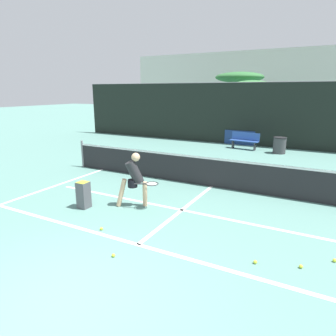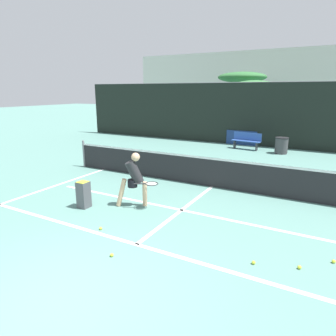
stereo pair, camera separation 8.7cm
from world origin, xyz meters
The scene contains 21 objects.
ground_plane centered at (0.00, 0.00, 0.00)m, with size 100.00×100.00×0.00m, color slate.
court_baseline_near centered at (0.00, 2.04, 0.00)m, with size 11.00×0.10×0.01m, color white.
court_service_line centered at (0.00, 4.09, 0.00)m, with size 8.25×0.10×0.01m, color white.
court_center_mark centered at (0.00, 4.18, 0.00)m, with size 0.10×4.27×0.01m, color white.
court_sideline_left centered at (-4.51, 4.18, 0.00)m, with size 0.10×5.27×0.01m, color white.
net centered at (0.00, 6.31, 0.51)m, with size 11.09×0.09×1.07m.
fence_back centered at (0.00, 14.40, 1.72)m, with size 24.00×0.06×3.45m.
player_practicing centered at (-1.23, 3.76, 0.80)m, with size 1.20×0.60×1.46m.
tennis_ball_scattered_0 centered at (-2.13, 4.97, 0.03)m, with size 0.07×0.07×0.07m, color #D1E033.
tennis_ball_scattered_1 centered at (2.23, 2.47, 0.03)m, with size 0.07×0.07×0.07m, color #D1E033.
tennis_ball_scattered_3 centered at (3.48, 3.20, 0.03)m, with size 0.07×0.07×0.07m, color #D1E033.
tennis_ball_scattered_4 centered at (2.96, 2.71, 0.03)m, with size 0.07×0.07×0.07m, color #D1E033.
tennis_ball_scattered_5 centered at (-0.15, 1.45, 0.03)m, with size 0.07×0.07×0.07m, color #D1E033.
tennis_ball_scattered_6 centered at (-1.08, 2.21, 0.03)m, with size 0.07×0.07×0.07m, color #D1E033.
ball_hopper centered at (-2.35, 3.03, 0.37)m, with size 0.28×0.28×0.71m.
courtside_bench centered at (-0.71, 13.19, 0.46)m, with size 1.55×0.58×0.86m.
trash_bin centered at (1.09, 12.86, 0.40)m, with size 0.63×0.63×0.80m.
parked_car centered at (-1.28, 16.61, 0.56)m, with size 1.73×4.69×1.33m.
tree_mid centered at (-4.14, 24.06, 4.05)m, with size 4.12×4.12×4.54m.
tree_east centered at (-2.31, 20.96, 3.24)m, with size 3.23×3.23×3.74m.
building_far centered at (0.00, 30.96, 3.47)m, with size 36.00×2.40×6.95m, color beige.
Camera 2 is at (3.17, -2.42, 3.01)m, focal length 32.00 mm.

